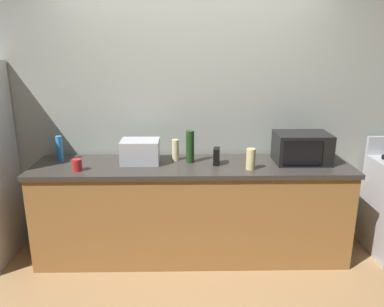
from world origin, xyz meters
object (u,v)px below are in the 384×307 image
(microwave, at_px, (302,148))
(bottle_vinegar, at_px, (251,159))
(bottle_spray_cleaner, at_px, (60,148))
(bottle_wine, at_px, (190,147))
(mug_red, at_px, (77,165))
(toaster_oven, at_px, (140,151))
(cordless_phone, at_px, (217,156))
(bottle_hand_soap, at_px, (175,150))

(microwave, xyz_separation_m, bottle_vinegar, (-0.49, -0.19, -0.04))
(microwave, xyz_separation_m, bottle_spray_cleaner, (-2.20, 0.09, -0.02))
(bottle_wine, distance_m, mug_red, 0.99)
(toaster_oven, height_order, cordless_phone, toaster_oven)
(bottle_wine, relative_size, mug_red, 2.89)
(mug_red, bearing_deg, bottle_vinegar, 0.48)
(cordless_phone, bearing_deg, bottle_hand_soap, 168.75)
(bottle_vinegar, relative_size, mug_red, 1.79)
(microwave, height_order, mug_red, microwave)
(bottle_hand_soap, xyz_separation_m, bottle_spray_cleaner, (-1.06, 0.01, 0.02))
(bottle_hand_soap, xyz_separation_m, bottle_vinegar, (0.65, -0.28, -0.01))
(cordless_phone, distance_m, mug_red, 1.20)
(bottle_spray_cleaner, bearing_deg, cordless_phone, -5.93)
(toaster_oven, xyz_separation_m, bottle_spray_cleaner, (-0.75, 0.08, 0.01))
(mug_red, bearing_deg, bottle_spray_cleaner, 128.33)
(bottle_vinegar, bearing_deg, cordless_phone, 153.70)
(cordless_phone, distance_m, bottle_hand_soap, 0.39)
(microwave, bearing_deg, bottle_hand_soap, 175.79)
(bottle_hand_soap, bearing_deg, bottle_wine, -27.23)
(cordless_phone, bearing_deg, mug_red, -163.34)
(bottle_vinegar, xyz_separation_m, bottle_spray_cleaner, (-1.71, 0.29, 0.02))
(bottle_wine, xyz_separation_m, bottle_spray_cleaner, (-1.20, 0.08, -0.03))
(toaster_oven, height_order, mug_red, toaster_oven)
(bottle_spray_cleaner, bearing_deg, microwave, -2.43)
(bottle_wine, bearing_deg, bottle_vinegar, -22.08)
(cordless_phone, xyz_separation_m, bottle_wine, (-0.23, 0.07, 0.07))
(cordless_phone, distance_m, bottle_vinegar, 0.31)
(microwave, bearing_deg, cordless_phone, -175.93)
(bottle_hand_soap, relative_size, bottle_wine, 0.66)
(mug_red, bearing_deg, bottle_hand_soap, 19.35)
(bottle_spray_cleaner, bearing_deg, toaster_oven, -6.20)
(microwave, distance_m, cordless_phone, 0.78)
(bottle_vinegar, distance_m, mug_red, 1.48)
(bottle_hand_soap, relative_size, bottle_spray_cleaner, 0.85)
(microwave, distance_m, bottle_vinegar, 0.53)
(cordless_phone, xyz_separation_m, bottle_vinegar, (0.28, -0.14, 0.02))
(toaster_oven, xyz_separation_m, mug_red, (-0.51, -0.22, -0.05))
(microwave, relative_size, toaster_oven, 1.41)
(cordless_phone, xyz_separation_m, bottle_spray_cleaner, (-1.43, 0.15, 0.04))
(toaster_oven, bearing_deg, cordless_phone, -5.63)
(toaster_oven, relative_size, bottle_vinegar, 1.87)
(toaster_oven, height_order, bottle_spray_cleaner, bottle_spray_cleaner)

